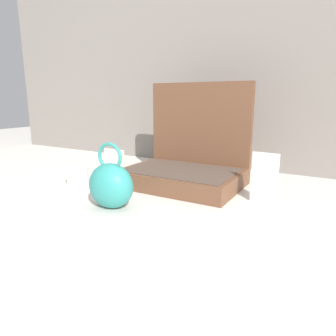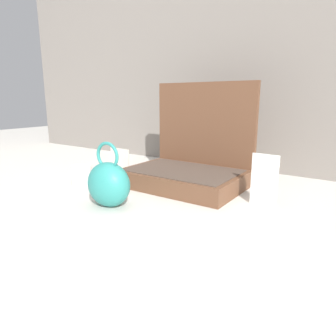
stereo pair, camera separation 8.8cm
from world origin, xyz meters
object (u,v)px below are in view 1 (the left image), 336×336
Objects in this scene: open_suitcase at (187,163)px; poster_card_right at (114,163)px; teal_pouch_handbag at (111,185)px; info_card_left at (264,178)px; coffee_mug at (77,177)px.

open_suitcase reaches higher than poster_card_right.
poster_card_right is at bearing 128.49° from teal_pouch_handbag.
poster_card_right is (-0.26, 0.33, -0.01)m from teal_pouch_handbag.
open_suitcase is at bearing 78.16° from teal_pouch_handbag.
coffee_mug is at bearing -161.03° from info_card_left.
teal_pouch_handbag reaches higher than coffee_mug.
teal_pouch_handbag is 0.31m from coffee_mug.
teal_pouch_handbag is 0.52m from info_card_left.
coffee_mug is 0.95× the size of poster_card_right.
coffee_mug is (-0.37, -0.27, -0.05)m from open_suitcase.
info_card_left is (0.35, -0.09, -0.00)m from open_suitcase.
info_card_left is (0.71, 0.18, 0.05)m from coffee_mug.
info_card_left is 0.69m from poster_card_right.
poster_card_right is (-0.69, 0.03, -0.02)m from info_card_left.
info_card_left reaches higher than coffee_mug.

